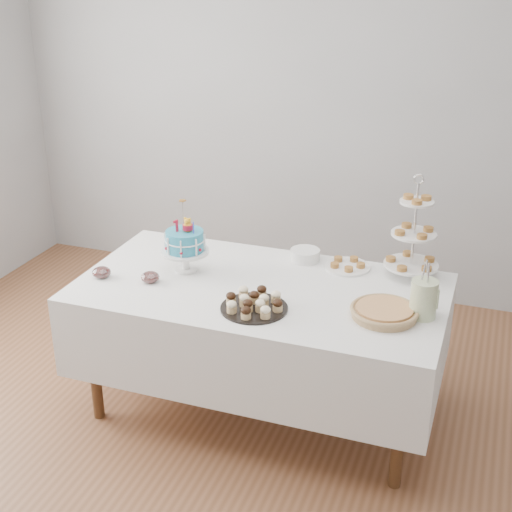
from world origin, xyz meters
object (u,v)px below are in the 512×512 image
(plate_stack, at_px, (305,255))
(table, at_px, (261,324))
(jam_bowl_b, at_px, (150,277))
(jam_bowl_a, at_px, (102,272))
(pie, at_px, (384,311))
(pastry_plate, at_px, (347,265))
(birthday_cake, at_px, (185,253))
(cupcake_tray, at_px, (254,302))
(utensil_pitcher, at_px, (424,297))
(tiered_stand, at_px, (414,234))

(plate_stack, bearing_deg, table, -107.39)
(plate_stack, xyz_separation_m, jam_bowl_b, (-0.69, -0.55, -0.01))
(plate_stack, xyz_separation_m, jam_bowl_a, (-0.97, -0.58, -0.00))
(pie, height_order, pastry_plate, pie)
(birthday_cake, relative_size, jam_bowl_b, 4.07)
(cupcake_tray, height_order, utensil_pitcher, utensil_pitcher)
(pie, xyz_separation_m, utensil_pitcher, (0.17, 0.07, 0.07))
(tiered_stand, distance_m, plate_stack, 0.63)
(pastry_plate, xyz_separation_m, utensil_pitcher, (0.47, -0.43, 0.09))
(birthday_cake, relative_size, cupcake_tray, 1.20)
(table, distance_m, jam_bowl_b, 0.64)
(pastry_plate, distance_m, jam_bowl_b, 1.08)
(birthday_cake, bearing_deg, table, -19.47)
(pastry_plate, relative_size, utensil_pitcher, 0.89)
(pie, height_order, utensil_pitcher, utensil_pitcher)
(cupcake_tray, height_order, tiered_stand, tiered_stand)
(birthday_cake, xyz_separation_m, plate_stack, (0.57, 0.36, -0.08))
(table, height_order, jam_bowl_a, jam_bowl_a)
(table, bearing_deg, pastry_plate, 45.60)
(pie, relative_size, tiered_stand, 0.58)
(birthday_cake, relative_size, jam_bowl_a, 4.01)
(cupcake_tray, bearing_deg, plate_stack, 83.90)
(plate_stack, height_order, jam_bowl_b, plate_stack)
(tiered_stand, relative_size, plate_stack, 3.41)
(plate_stack, distance_m, jam_bowl_b, 0.88)
(pie, bearing_deg, plate_stack, 136.37)
(table, bearing_deg, birthday_cake, 174.39)
(table, bearing_deg, tiered_stand, 29.20)
(table, distance_m, birthday_cake, 0.56)
(table, xyz_separation_m, plate_stack, (0.13, 0.40, 0.26))
(pastry_plate, xyz_separation_m, jam_bowl_b, (-0.94, -0.53, 0.01))
(jam_bowl_b, bearing_deg, utensil_pitcher, 3.90)
(birthday_cake, xyz_separation_m, jam_bowl_b, (-0.12, -0.19, -0.08))
(cupcake_tray, bearing_deg, utensil_pitcher, 14.33)
(birthday_cake, xyz_separation_m, pastry_plate, (0.82, 0.34, -0.09))
(pie, height_order, plate_stack, plate_stack)
(jam_bowl_a, xyz_separation_m, jam_bowl_b, (0.27, 0.03, -0.00))
(table, bearing_deg, plate_stack, 72.61)
(table, height_order, utensil_pitcher, utensil_pitcher)
(cupcake_tray, xyz_separation_m, jam_bowl_a, (-0.90, 0.07, -0.01))
(tiered_stand, height_order, plate_stack, tiered_stand)
(birthday_cake, distance_m, plate_stack, 0.68)
(pastry_plate, bearing_deg, jam_bowl_a, -155.02)
(table, relative_size, tiered_stand, 3.37)
(plate_stack, distance_m, utensil_pitcher, 0.85)
(cupcake_tray, distance_m, utensil_pitcher, 0.81)
(pie, bearing_deg, birthday_cake, 171.71)
(birthday_cake, distance_m, tiered_stand, 1.22)
(cupcake_tray, bearing_deg, table, 102.32)
(pie, xyz_separation_m, plate_stack, (-0.54, 0.52, 0.00))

